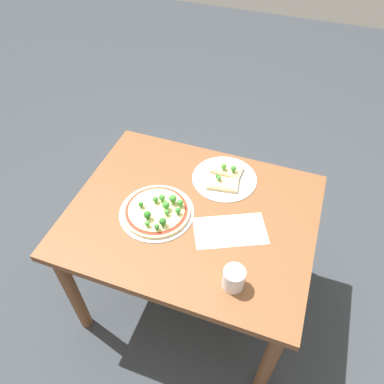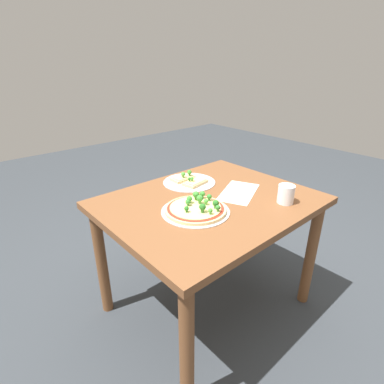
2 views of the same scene
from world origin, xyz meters
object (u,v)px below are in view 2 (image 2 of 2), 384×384
at_px(pizza_tray_whole, 196,208).
at_px(pizza_tray_slice, 189,181).
at_px(drinking_cup, 286,194).
at_px(dining_table, 209,216).

distance_m(pizza_tray_whole, pizza_tray_slice, 0.37).
height_order(pizza_tray_whole, drinking_cup, drinking_cup).
height_order(pizza_tray_whole, pizza_tray_slice, pizza_tray_whole).
bearing_deg(pizza_tray_slice, pizza_tray_whole, 54.42).
bearing_deg(pizza_tray_slice, drinking_cup, 109.33).
xyz_separation_m(dining_table, pizza_tray_whole, (0.14, 0.05, 0.11)).
height_order(pizza_tray_slice, drinking_cup, drinking_cup).
bearing_deg(drinking_cup, pizza_tray_slice, -70.67).
distance_m(pizza_tray_slice, drinking_cup, 0.56).
distance_m(pizza_tray_whole, drinking_cup, 0.46).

